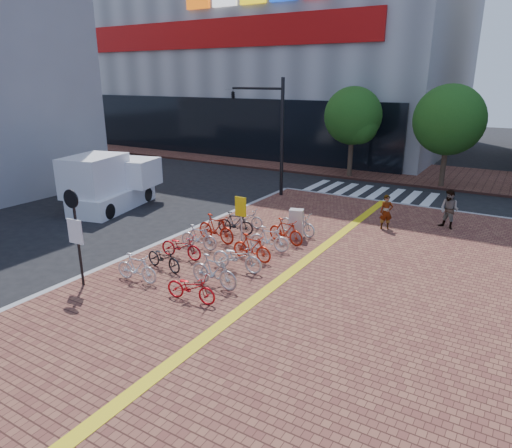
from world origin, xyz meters
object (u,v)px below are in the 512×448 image
Objects in this scene: bike_2 at (181,246)px; notice_sign at (75,226)px; bike_0 at (137,268)px; bike_12 at (286,231)px; bike_1 at (164,258)px; utility_box at (296,224)px; box_truck at (111,183)px; yellow_sign at (241,211)px; bike_10 at (252,248)px; bike_8 at (214,271)px; bike_3 at (199,237)px; bike_11 at (269,239)px; pedestrian_a at (386,212)px; bike_6 at (246,218)px; bike_7 at (191,288)px; bike_9 at (237,257)px; bike_5 at (235,223)px; pedestrian_b at (449,209)px; bike_4 at (216,228)px; traffic_light_pole at (259,114)px; bike_13 at (298,224)px.

bike_2 is 4.04m from notice_sign.
bike_12 reaches higher than bike_0.
utility_box reaches higher than bike_1.
utility_box is 10.59m from box_truck.
box_truck is at bearing 47.33° from bike_0.
bike_10 is at bearing -46.54° from yellow_sign.
bike_12 is (0.08, 4.82, -0.03)m from bike_8.
bike_2 is 1.08m from bike_3.
bike_3 is 0.98× the size of bike_10.
bike_11 is 1.10m from bike_12.
pedestrian_a is (5.37, 8.55, 0.34)m from bike_1.
bike_12 reaches higher than bike_6.
bike_10 is 7.00m from pedestrian_a.
bike_0 is at bearing -111.49° from utility_box.
bike_12 is (0.09, 5.97, 0.07)m from bike_7.
box_truck is (-10.32, 3.69, 0.70)m from bike_9.
pedestrian_b is (7.70, 5.58, 0.38)m from bike_5.
bike_0 is at bearing -172.72° from bike_4.
bike_4 is 8.15m from box_truck.
bike_3 is 8.35m from box_truck.
utility_box is (0.30, 3.04, 0.13)m from bike_10.
box_truck is at bearing -140.03° from pedestrian_b.
bike_6 is 0.91× the size of bike_8.
notice_sign reaches higher than bike_1.
notice_sign is at bearing -152.04° from pedestrian_a.
bike_8 is (0.01, 1.15, 0.10)m from bike_7.
bike_8 is (2.43, -5.75, 0.11)m from bike_6.
bike_8 is 1.10× the size of bike_11.
traffic_light_pole is (-5.40, 11.87, 3.93)m from bike_8.
bike_6 is (-0.08, 5.51, -0.01)m from bike_1.
bike_5 is at bearing 15.63° from bike_7.
bike_11 is at bearing -178.10° from bike_12.
traffic_light_pole is at bearing 8.00° from bike_0.
pedestrian_a is at bearing -20.10° from traffic_light_pole.
utility_box reaches higher than bike_13.
bike_10 reaches higher than bike_1.
notice_sign is at bearing -108.56° from yellow_sign.
bike_5 is 2.44m from bike_11.
bike_4 is at bearing -141.57° from yellow_sign.
pedestrian_a is 2.81m from pedestrian_b.
notice_sign is at bearing 98.92° from bike_7.
bike_13 is 0.57× the size of notice_sign.
bike_9 is 7.95m from pedestrian_a.
bike_3 is 10.61m from traffic_light_pole.
notice_sign is (-1.32, -7.88, 1.60)m from bike_6.
bike_10 reaches higher than bike_11.
box_truck reaches higher than bike_5.
pedestrian_b is 9.36m from yellow_sign.
yellow_sign is 8.82m from box_truck.
bike_4 is 2.86m from bike_12.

